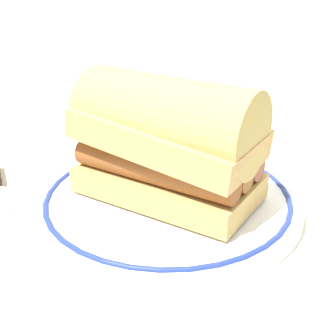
{
  "coord_description": "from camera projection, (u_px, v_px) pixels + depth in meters",
  "views": [
    {
      "loc": [
        0.18,
        -0.36,
        0.25
      ],
      "look_at": [
        -0.01,
        0.04,
        0.04
      ],
      "focal_mm": 50.25,
      "sensor_mm": 36.0,
      "label": 1
    }
  ],
  "objects": [
    {
      "name": "ground_plane",
      "position": [
        160.0,
        225.0,
        0.47
      ],
      "size": [
        1.5,
        1.5,
        0.0
      ],
      "primitive_type": "plane",
      "color": "beige"
    },
    {
      "name": "plate",
      "position": [
        168.0,
        199.0,
        0.5
      ],
      "size": [
        0.28,
        0.28,
        0.01
      ],
      "color": "white",
      "rests_on": "ground_plane"
    },
    {
      "name": "sausage_sandwich",
      "position": [
        168.0,
        140.0,
        0.47
      ],
      "size": [
        0.2,
        0.12,
        0.13
      ],
      "rotation": [
        0.0,
        0.0,
        -0.11
      ],
      "color": "tan",
      "rests_on": "plate"
    }
  ]
}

